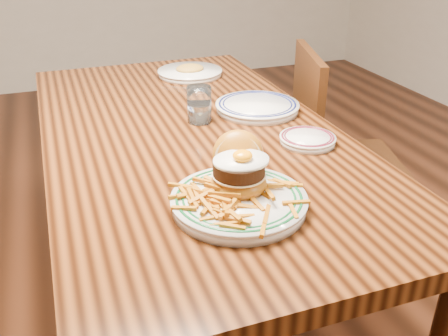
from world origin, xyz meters
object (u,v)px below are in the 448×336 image
object	(u,v)px
table	(191,156)
side_plate	(308,139)
chair_right	(332,154)
main_plate	(239,188)

from	to	relation	value
table	side_plate	xyz separation A→B (m)	(0.28, -0.21, 0.10)
chair_right	main_plate	size ratio (longest dim) A/B	2.77
table	chair_right	distance (m)	0.70
table	main_plate	distance (m)	0.47
table	main_plate	bearing A→B (deg)	-92.58
main_plate	side_plate	bearing A→B (deg)	58.42
main_plate	side_plate	world-z (taller)	main_plate
table	side_plate	size ratio (longest dim) A/B	10.14
table	chair_right	xyz separation A→B (m)	(0.64, 0.20, -0.19)
main_plate	side_plate	distance (m)	0.39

